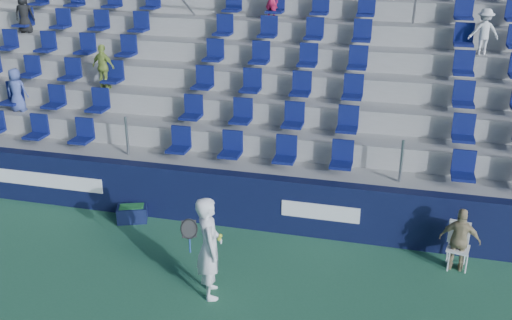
{
  "coord_description": "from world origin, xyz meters",
  "views": [
    {
      "loc": [
        2.82,
        -7.35,
        5.91
      ],
      "look_at": [
        0.2,
        2.8,
        1.7
      ],
      "focal_mm": 40.0,
      "sensor_mm": 36.0,
      "label": 1
    }
  ],
  "objects": [
    {
      "name": "ball_bin",
      "position": [
        -2.59,
        2.75,
        0.19
      ],
      "size": [
        0.74,
        0.62,
        0.36
      ],
      "color": "#10183C",
      "rests_on": "ground"
    },
    {
      "name": "sponsor_wall",
      "position": [
        0.0,
        3.15,
        0.6
      ],
      "size": [
        24.0,
        0.32,
        1.2
      ],
      "color": "#0E1333",
      "rests_on": "ground"
    },
    {
      "name": "ground",
      "position": [
        0.0,
        0.0,
        0.0
      ],
      "size": [
        70.0,
        70.0,
        0.0
      ],
      "primitive_type": "plane",
      "color": "#2C6847",
      "rests_on": "ground"
    },
    {
      "name": "line_judge_chair",
      "position": [
        4.17,
        2.64,
        0.51
      ],
      "size": [
        0.46,
        0.47,
        0.9
      ],
      "color": "white",
      "rests_on": "ground"
    },
    {
      "name": "tennis_player",
      "position": [
        -0.05,
        0.59,
        0.93
      ],
      "size": [
        0.75,
        0.8,
        1.86
      ],
      "color": "white",
      "rests_on": "ground"
    },
    {
      "name": "line_judge",
      "position": [
        4.17,
        2.5,
        0.62
      ],
      "size": [
        0.77,
        0.4,
        1.25
      ],
      "primitive_type": "imported",
      "rotation": [
        0.0,
        0.0,
        3.01
      ],
      "color": "tan",
      "rests_on": "ground"
    },
    {
      "name": "grandstand",
      "position": [
        -0.0,
        8.24,
        2.13
      ],
      "size": [
        24.0,
        8.17,
        6.63
      ],
      "color": "gray",
      "rests_on": "ground"
    }
  ]
}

